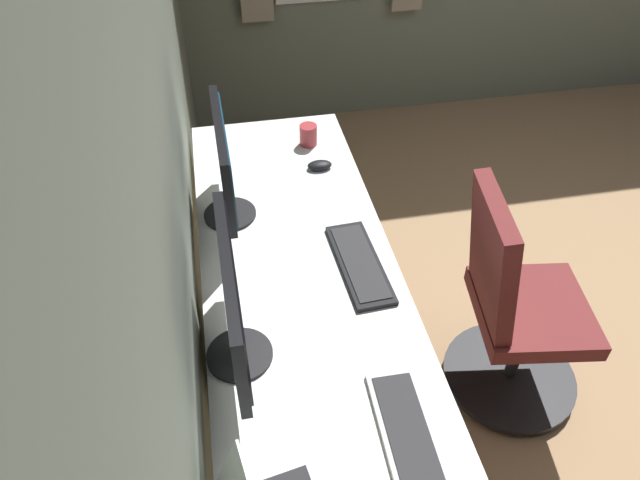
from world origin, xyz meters
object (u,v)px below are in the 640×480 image
(monitor_primary, at_px, (233,303))
(keyboard_spare, at_px, (409,437))
(monitor_secondary, at_px, (224,164))
(keyboard_main, at_px, (360,263))
(office_chair, at_px, (513,312))
(mouse_main, at_px, (320,165))
(drawer_pedestal, at_px, (303,377))
(coffee_mug, at_px, (308,135))

(monitor_primary, distance_m, keyboard_spare, 0.59)
(monitor_secondary, xyz_separation_m, keyboard_main, (-0.36, -0.42, -0.23))
(keyboard_spare, height_order, office_chair, office_chair)
(monitor_primary, xyz_separation_m, mouse_main, (0.92, -0.42, -0.22))
(monitor_primary, bearing_deg, keyboard_spare, -130.84)
(drawer_pedestal, height_order, coffee_mug, coffee_mug)
(office_chair, bearing_deg, coffee_mug, 35.27)
(drawer_pedestal, height_order, monitor_secondary, monitor_secondary)
(monitor_primary, xyz_separation_m, keyboard_spare, (-0.36, -0.41, -0.23))
(keyboard_spare, relative_size, coffee_mug, 3.59)
(keyboard_main, distance_m, coffee_mug, 0.81)
(mouse_main, bearing_deg, monitor_secondary, 121.36)
(keyboard_main, height_order, coffee_mug, coffee_mug)
(mouse_main, height_order, coffee_mug, coffee_mug)
(monitor_secondary, relative_size, keyboard_main, 1.25)
(monitor_primary, relative_size, keyboard_spare, 1.35)
(monitor_primary, xyz_separation_m, coffee_mug, (1.12, -0.41, -0.19))
(coffee_mug, bearing_deg, keyboard_spare, -179.75)
(mouse_main, bearing_deg, keyboard_spare, 179.70)
(drawer_pedestal, distance_m, monitor_secondary, 0.83)
(mouse_main, bearing_deg, coffee_mug, 3.72)
(drawer_pedestal, xyz_separation_m, coffee_mug, (0.96, -0.20, 0.43))
(keyboard_main, relative_size, mouse_main, 4.10)
(coffee_mug, height_order, office_chair, office_chair)
(drawer_pedestal, distance_m, office_chair, 0.84)
(keyboard_main, relative_size, coffee_mug, 3.62)
(monitor_primary, distance_m, coffee_mug, 1.20)
(keyboard_main, relative_size, keyboard_spare, 1.01)
(monitor_primary, distance_m, office_chair, 1.18)
(monitor_primary, relative_size, keyboard_main, 1.34)
(drawer_pedestal, height_order, keyboard_main, keyboard_main)
(coffee_mug, bearing_deg, office_chair, -144.73)
(drawer_pedestal, bearing_deg, office_chair, -85.55)
(keyboard_spare, distance_m, coffee_mug, 1.47)
(drawer_pedestal, xyz_separation_m, monitor_secondary, (0.52, 0.19, 0.62))
(monitor_primary, bearing_deg, mouse_main, -24.65)
(monitor_secondary, bearing_deg, office_chair, -114.14)
(monitor_secondary, height_order, office_chair, monitor_secondary)
(keyboard_main, bearing_deg, office_chair, -98.71)
(keyboard_main, xyz_separation_m, coffee_mug, (0.81, 0.04, 0.04))
(drawer_pedestal, height_order, office_chair, office_chair)
(drawer_pedestal, bearing_deg, coffee_mug, -11.54)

